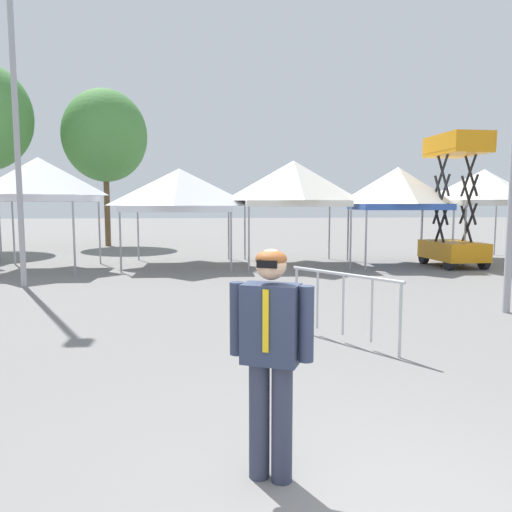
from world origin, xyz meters
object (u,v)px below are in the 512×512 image
object	(u,v)px
canopy_tent_behind_center	(398,189)
crowd_barrier_mid_lot	(343,294)
scissor_lift	(454,228)
person_foreground	(271,348)
canopy_tent_left_of_center	(484,187)
canopy_tent_center	(294,184)
light_pole_opposite_side	(13,63)
canopy_tent_right_of_center	(180,190)
tree_behind_tents_left	(105,136)
canopy_tent_behind_left	(39,179)

from	to	relation	value
canopy_tent_behind_center	crowd_barrier_mid_lot	bearing A→B (deg)	-115.76
scissor_lift	person_foreground	distance (m)	14.43
canopy_tent_left_of_center	person_foreground	distance (m)	17.05
canopy_tent_center	person_foreground	xyz separation A→B (m)	(-2.47, -13.23, -1.76)
light_pole_opposite_side	crowd_barrier_mid_lot	size ratio (longest dim) A/B	5.65
canopy_tent_right_of_center	tree_behind_tents_left	distance (m)	9.67
crowd_barrier_mid_lot	light_pole_opposite_side	bearing A→B (deg)	139.68
canopy_tent_left_of_center	scissor_lift	distance (m)	2.99
canopy_tent_center	canopy_tent_behind_left	bearing A→B (deg)	-175.88
canopy_tent_behind_center	person_foreground	size ratio (longest dim) A/B	1.88
person_foreground	crowd_barrier_mid_lot	bearing A→B (deg)	66.49
canopy_tent_behind_left	canopy_tent_center	distance (m)	8.26
canopy_tent_center	tree_behind_tents_left	world-z (taller)	tree_behind_tents_left
canopy_tent_behind_left	canopy_tent_right_of_center	world-z (taller)	canopy_tent_behind_left
canopy_tent_behind_center	canopy_tent_right_of_center	bearing A→B (deg)	175.10
light_pole_opposite_side	tree_behind_tents_left	world-z (taller)	light_pole_opposite_side
canopy_tent_center	crowd_barrier_mid_lot	size ratio (longest dim) A/B	2.04
canopy_tent_behind_center	canopy_tent_left_of_center	distance (m)	3.94
canopy_tent_behind_center	canopy_tent_center	bearing A→B (deg)	171.87
canopy_tent_behind_left	canopy_tent_left_of_center	world-z (taller)	canopy_tent_behind_left
canopy_tent_behind_left	light_pole_opposite_side	size ratio (longest dim) A/B	0.36
canopy_tent_center	canopy_tent_behind_center	bearing A→B (deg)	-8.13
canopy_tent_center	light_pole_opposite_side	distance (m)	8.99
canopy_tent_right_of_center	light_pole_opposite_side	size ratio (longest dim) A/B	0.37
canopy_tent_behind_left	canopy_tent_left_of_center	size ratio (longest dim) A/B	1.03
canopy_tent_left_of_center	tree_behind_tents_left	size ratio (longest dim) A/B	0.45
canopy_tent_right_of_center	scissor_lift	xyz separation A→B (m)	(9.15, -1.19, -1.27)
canopy_tent_left_of_center	scissor_lift	xyz separation A→B (m)	(-1.99, -1.73, -1.41)
tree_behind_tents_left	crowd_barrier_mid_lot	world-z (taller)	tree_behind_tents_left
canopy_tent_center	scissor_lift	bearing A→B (deg)	-11.33
scissor_lift	canopy_tent_center	bearing A→B (deg)	168.67
light_pole_opposite_side	person_foreground	bearing A→B (deg)	-61.06
scissor_lift	person_foreground	xyz separation A→B (m)	(-7.74, -12.18, -0.26)
person_foreground	canopy_tent_left_of_center	bearing A→B (deg)	55.00
canopy_tent_behind_left	canopy_tent_center	size ratio (longest dim) A/B	1.00
tree_behind_tents_left	canopy_tent_right_of_center	bearing A→B (deg)	-63.87
canopy_tent_left_of_center	tree_behind_tents_left	bearing A→B (deg)	152.98
canopy_tent_left_of_center	tree_behind_tents_left	world-z (taller)	tree_behind_tents_left
canopy_tent_behind_left	canopy_tent_left_of_center	xyz separation A→B (m)	(15.50, 1.26, -0.16)
canopy_tent_behind_center	scissor_lift	xyz separation A→B (m)	(1.77, -0.56, -1.32)
person_foreground	crowd_barrier_mid_lot	distance (m)	3.95
canopy_tent_right_of_center	person_foreground	bearing A→B (deg)	-83.96
canopy_tent_behind_left	crowd_barrier_mid_lot	distance (m)	11.82
canopy_tent_center	canopy_tent_right_of_center	bearing A→B (deg)	178.04
canopy_tent_left_of_center	person_foreground	bearing A→B (deg)	-125.00
canopy_tent_center	tree_behind_tents_left	distance (m)	11.88
canopy_tent_center	canopy_tent_behind_center	xyz separation A→B (m)	(3.50, -0.50, -0.17)
canopy_tent_behind_left	scissor_lift	distance (m)	13.61
canopy_tent_center	person_foreground	bearing A→B (deg)	-100.56
canopy_tent_left_of_center	canopy_tent_behind_center	bearing A→B (deg)	-162.74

